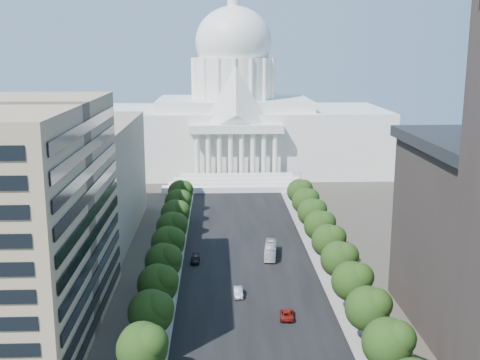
{
  "coord_description": "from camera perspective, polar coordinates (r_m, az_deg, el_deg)",
  "views": [
    {
      "loc": [
        -6.86,
        -56.35,
        48.65
      ],
      "look_at": [
        -1.38,
        84.91,
        17.58
      ],
      "focal_mm": 45.0,
      "sensor_mm": 36.0,
      "label": 1
    }
  ],
  "objects": [
    {
      "name": "streetlight_b",
      "position": [
        104.38,
        13.14,
        -12.17
      ],
      "size": [
        2.61,
        0.44,
        9.0
      ],
      "color": "gray",
      "rests_on": "ground"
    },
    {
      "name": "streetlight_f",
      "position": [
        197.91,
        5.6,
        -0.16
      ],
      "size": [
        2.61,
        0.44,
        9.0
      ],
      "color": "gray",
      "rests_on": "ground"
    },
    {
      "name": "tree_r_b",
      "position": [
        94.02,
        14.04,
        -14.67
      ],
      "size": [
        7.79,
        7.6,
        9.97
      ],
      "color": "#33261C",
      "rests_on": "ground"
    },
    {
      "name": "tree_l_b",
      "position": [
        91.23,
        -9.09,
        -15.32
      ],
      "size": [
        7.79,
        7.6,
        9.97
      ],
      "color": "#33261C",
      "rests_on": "ground"
    },
    {
      "name": "tree_l_h",
      "position": [
        158.27,
        -6.06,
        -3.14
      ],
      "size": [
        7.79,
        7.6,
        9.97
      ],
      "color": "#33261C",
      "rests_on": "ground"
    },
    {
      "name": "tree_l_j",
      "position": [
        181.46,
        -5.57,
        -1.11
      ],
      "size": [
        7.79,
        7.6,
        9.97
      ],
      "color": "#33261C",
      "rests_on": "ground"
    },
    {
      "name": "tree_r_c",
      "position": [
        104.44,
        12.2,
        -11.73
      ],
      "size": [
        7.79,
        7.6,
        9.97
      ],
      "color": "#33261C",
      "rests_on": "ground"
    },
    {
      "name": "car_red",
      "position": [
        113.67,
        4.46,
        -12.57
      ],
      "size": [
        3.0,
        5.61,
        1.5
      ],
      "primitive_type": "imported",
      "rotation": [
        0.0,
        0.0,
        3.04
      ],
      "color": "maroon",
      "rests_on": "ground"
    },
    {
      "name": "sidewalk_left",
      "position": [
        154.7,
        -6.65,
        -6.02
      ],
      "size": [
        8.0,
        260.0,
        0.02
      ],
      "primitive_type": "cube",
      "color": "gray",
      "rests_on": "ground"
    },
    {
      "name": "tree_r_e",
      "position": [
        126.13,
        9.51,
        -7.33
      ],
      "size": [
        7.79,
        7.6,
        9.97
      ],
      "color": "#33261C",
      "rests_on": "ground"
    },
    {
      "name": "office_block_left_far",
      "position": [
        165.14,
        -16.6,
        0.12
      ],
      "size": [
        38.0,
        52.0,
        30.0
      ],
      "primitive_type": "cube",
      "color": "gray",
      "rests_on": "ground"
    },
    {
      "name": "tree_l_d",
      "position": [
        112.9,
        -7.66,
        -9.67
      ],
      "size": [
        7.79,
        7.6,
        9.97
      ],
      "color": "#33261C",
      "rests_on": "ground"
    },
    {
      "name": "tree_l_g",
      "position": [
        146.77,
        -6.37,
        -4.39
      ],
      "size": [
        7.79,
        7.6,
        9.97
      ],
      "color": "#33261C",
      "rests_on": "ground"
    },
    {
      "name": "streetlight_c",
      "position": [
        126.84,
        10.18,
        -7.54
      ],
      "size": [
        2.61,
        0.44,
        9.0
      ],
      "color": "gray",
      "rests_on": "ground"
    },
    {
      "name": "tree_l_i",
      "position": [
        169.84,
        -5.8,
        -2.05
      ],
      "size": [
        7.79,
        7.6,
        9.97
      ],
      "color": "#33261C",
      "rests_on": "ground"
    },
    {
      "name": "city_bus",
      "position": [
        144.29,
        2.92,
        -6.67
      ],
      "size": [
        3.99,
        11.34,
        3.09
      ],
      "primitive_type": "imported",
      "rotation": [
        0.0,
        0.0,
        -0.13
      ],
      "color": "silver",
      "rests_on": "ground"
    },
    {
      "name": "tree_l_f",
      "position": [
        135.36,
        -6.72,
        -5.86
      ],
      "size": [
        7.79,
        7.6,
        9.97
      ],
      "color": "#33261C",
      "rests_on": "ground"
    },
    {
      "name": "sidewalk_right",
      "position": [
        156.38,
        7.45,
        -5.84
      ],
      "size": [
        8.0,
        260.0,
        0.02
      ],
      "primitive_type": "cube",
      "color": "gray",
      "rests_on": "ground"
    },
    {
      "name": "tree_r_j",
      "position": [
        182.89,
        5.76,
        -1.01
      ],
      "size": [
        7.79,
        7.6,
        9.97
      ],
      "color": "#33261C",
      "rests_on": "ground"
    },
    {
      "name": "streetlight_d",
      "position": [
        150.1,
        8.17,
        -4.31
      ],
      "size": [
        2.61,
        0.44,
        9.0
      ],
      "color": "gray",
      "rests_on": "ground"
    },
    {
      "name": "tree_l_c",
      "position": [
        101.93,
        -8.29,
        -12.19
      ],
      "size": [
        7.79,
        7.6,
        9.97
      ],
      "color": "#33261C",
      "rests_on": "ground"
    },
    {
      "name": "tree_r_f",
      "position": [
        137.26,
        8.51,
        -5.65
      ],
      "size": [
        7.79,
        7.6,
        9.97
      ],
      "color": "#33261C",
      "rests_on": "ground"
    },
    {
      "name": "car_silver",
      "position": [
        122.49,
        -0.18,
        -10.59
      ],
      "size": [
        1.84,
        4.95,
        1.62
      ],
      "primitive_type": "imported",
      "rotation": [
        0.0,
        0.0,
        0.03
      ],
      "color": "#A4A5AC",
      "rests_on": "ground"
    },
    {
      "name": "car_dark_b",
      "position": [
        140.79,
        -4.26,
        -7.54
      ],
      "size": [
        2.17,
        5.06,
        1.45
      ],
      "primitive_type": "imported",
      "rotation": [
        0.0,
        0.0,
        -0.03
      ],
      "color": "black",
      "rests_on": "ground"
    },
    {
      "name": "tree_r_h",
      "position": [
        159.9,
        6.93,
        -3.0
      ],
      "size": [
        7.79,
        7.6,
        9.97
      ],
      "color": "#33261C",
      "rests_on": "ground"
    },
    {
      "name": "road_asphalt",
      "position": [
        154.38,
        0.44,
        -5.97
      ],
      "size": [
        30.0,
        260.0,
        0.01
      ],
      "primitive_type": "cube",
      "color": "black",
      "rests_on": "ground"
    },
    {
      "name": "tree_r_g",
      "position": [
        148.53,
        7.66,
        -4.22
      ],
      "size": [
        7.79,
        7.6,
        9.97
      ],
      "color": "#33261C",
      "rests_on": "ground"
    },
    {
      "name": "tree_r_d",
      "position": [
        115.17,
        10.72,
        -9.32
      ],
      "size": [
        7.79,
        7.6,
        9.97
      ],
      "color": "#33261C",
      "rests_on": "ground"
    },
    {
      "name": "capitol",
      "position": [
        243.04,
        -0.59,
        5.63
      ],
      "size": [
        120.0,
        56.0,
        73.0
      ],
      "color": "white",
      "rests_on": "ground"
    },
    {
      "name": "tree_l_e",
      "position": [
        124.06,
        -7.15,
        -7.59
      ],
      "size": [
        7.79,
        7.6,
        9.97
      ],
      "color": "#33261C",
      "rests_on": "ground"
    },
    {
      "name": "tree_r_i",
      "position": [
        171.36,
        6.31,
        -1.94
      ],
      "size": [
        7.79,
        7.6,
        9.97
      ],
      "color": "#33261C",
      "rests_on": "ground"
    },
    {
      "name": "streetlight_e",
      "position": [
        173.85,
        6.71,
        -1.95
      ],
      "size": [
        2.61,
        0.44,
        9.0
      ],
      "color": "gray",
      "rests_on": "ground"
    }
  ]
}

